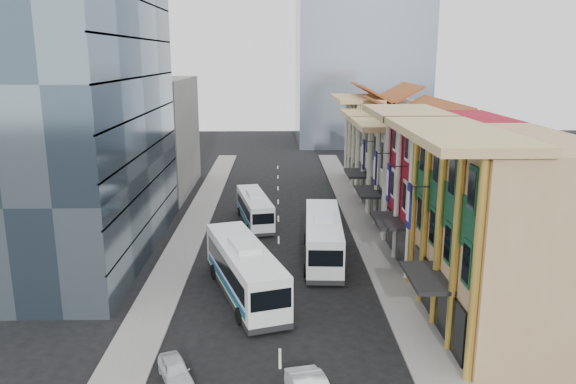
{
  "coord_description": "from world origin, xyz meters",
  "views": [
    {
      "loc": [
        -0.12,
        -27.59,
        16.64
      ],
      "look_at": [
        0.86,
        21.22,
        4.78
      ],
      "focal_mm": 35.0,
      "sensor_mm": 36.0,
      "label": 1
    }
  ],
  "objects_px": {
    "bus_left_near": "(244,269)",
    "sedan_left": "(175,371)",
    "shophouse_tan": "(507,234)",
    "bus_right": "(323,236)",
    "bus_left_far": "(255,208)",
    "office_tower": "(68,77)"
  },
  "relations": [
    {
      "from": "sedan_left",
      "to": "bus_right",
      "type": "bearing_deg",
      "value": 40.02
    },
    {
      "from": "shophouse_tan",
      "to": "sedan_left",
      "type": "height_order",
      "value": "shophouse_tan"
    },
    {
      "from": "shophouse_tan",
      "to": "bus_right",
      "type": "bearing_deg",
      "value": 130.84
    },
    {
      "from": "office_tower",
      "to": "bus_left_near",
      "type": "bearing_deg",
      "value": -32.94
    },
    {
      "from": "bus_left_far",
      "to": "bus_right",
      "type": "relative_size",
      "value": 0.81
    },
    {
      "from": "shophouse_tan",
      "to": "office_tower",
      "type": "relative_size",
      "value": 0.47
    },
    {
      "from": "bus_left_near",
      "to": "bus_left_far",
      "type": "bearing_deg",
      "value": 72.02
    },
    {
      "from": "bus_left_near",
      "to": "bus_right",
      "type": "height_order",
      "value": "bus_left_near"
    },
    {
      "from": "bus_left_near",
      "to": "sedan_left",
      "type": "xyz_separation_m",
      "value": [
        -3.06,
        -10.71,
        -1.45
      ]
    },
    {
      "from": "bus_left_near",
      "to": "sedan_left",
      "type": "height_order",
      "value": "bus_left_near"
    },
    {
      "from": "office_tower",
      "to": "bus_right",
      "type": "bearing_deg",
      "value": -5.78
    },
    {
      "from": "office_tower",
      "to": "bus_left_near",
      "type": "height_order",
      "value": "office_tower"
    },
    {
      "from": "shophouse_tan",
      "to": "bus_right",
      "type": "relative_size",
      "value": 1.12
    },
    {
      "from": "bus_left_far",
      "to": "sedan_left",
      "type": "xyz_separation_m",
      "value": [
        -3.09,
        -28.52,
        -1.05
      ]
    },
    {
      "from": "shophouse_tan",
      "to": "office_tower",
      "type": "distance_m",
      "value": 35.19
    },
    {
      "from": "bus_left_far",
      "to": "bus_left_near",
      "type": "bearing_deg",
      "value": -101.38
    },
    {
      "from": "bus_left_near",
      "to": "sedan_left",
      "type": "relative_size",
      "value": 3.67
    },
    {
      "from": "sedan_left",
      "to": "bus_left_near",
      "type": "bearing_deg",
      "value": 51.13
    },
    {
      "from": "bus_left_far",
      "to": "bus_right",
      "type": "xyz_separation_m",
      "value": [
        6.12,
        -10.48,
        0.37
      ]
    },
    {
      "from": "office_tower",
      "to": "sedan_left",
      "type": "bearing_deg",
      "value": -60.27
    },
    {
      "from": "bus_right",
      "to": "shophouse_tan",
      "type": "bearing_deg",
      "value": -46.16
    },
    {
      "from": "shophouse_tan",
      "to": "bus_left_near",
      "type": "xyz_separation_m",
      "value": [
        -16.44,
        4.57,
        -3.97
      ]
    }
  ]
}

